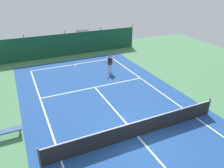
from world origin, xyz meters
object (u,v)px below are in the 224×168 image
at_px(tennis_ball_near_player, 84,61).
at_px(courtside_bench, 6,133).
at_px(tennis_net, 138,129).
at_px(tennis_player, 110,63).
at_px(parked_car, 84,38).

height_order(tennis_ball_near_player, courtside_bench, courtside_bench).
bearing_deg(tennis_net, tennis_player, 75.18).
xyz_separation_m(tennis_net, courtside_bench, (-6.31, 2.77, -0.14)).
bearing_deg(tennis_ball_near_player, courtside_bench, -127.97).
bearing_deg(courtside_bench, parked_car, 58.96).
distance_m(tennis_ball_near_player, courtside_bench, 12.04).
distance_m(tennis_player, tennis_ball_near_player, 3.99).
bearing_deg(tennis_player, parked_car, -65.24).
relative_size(tennis_player, parked_car, 0.37).
xyz_separation_m(tennis_ball_near_player, parked_car, (2.00, 6.14, 0.81)).
height_order(tennis_ball_near_player, parked_car, parked_car).
distance_m(tennis_player, parked_car, 9.88).
height_order(tennis_player, tennis_ball_near_player, tennis_player).
bearing_deg(tennis_ball_near_player, parked_car, 71.93).
height_order(tennis_net, parked_car, parked_car).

